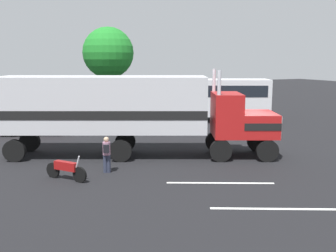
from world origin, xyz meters
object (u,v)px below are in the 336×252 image
Objects in this scene: parked_car at (34,122)px; motorcycle at (66,169)px; parked_bus at (200,96)px; tree_left at (108,53)px; semi_truck at (125,108)px; person_bystander at (107,153)px.

parked_car is 11.24m from motorcycle.
tree_left is at bearing 113.70° from parked_bus.
semi_truck is 12.66m from parked_bus.
semi_truck is at bearing -66.72° from parked_car.
semi_truck is 8.52× the size of person_bystander.
parked_bus is 11.80m from tree_left.
person_bystander is 22.89m from tree_left.
parked_bus is at bearing 1.03° from parked_car.
person_bystander is 1.93m from motorcycle.
semi_truck is 3.48m from person_bystander.
parked_car is (-3.59, 8.35, -1.72)m from semi_truck.
semi_truck is at bearing 55.73° from person_bystander.
tree_left reaches higher than parked_car.
parked_bus is 12.96m from parked_car.
semi_truck is at bearing -104.17° from tree_left.
motorcycle is at bearing -110.99° from tree_left.
motorcycle is (-1.85, -0.34, -0.41)m from person_bystander.
person_bystander is 0.94× the size of motorcycle.
tree_left is (-4.53, 10.32, 3.52)m from parked_bus.
parked_bus is at bearing 41.66° from motorcycle.
motorcycle is at bearing -141.23° from semi_truck.
person_bystander reaches higher than parked_car.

